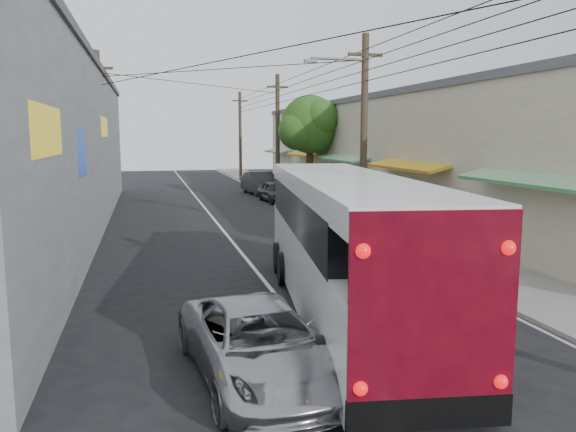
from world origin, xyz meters
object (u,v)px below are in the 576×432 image
at_px(pedestrian_near, 359,208).
at_px(jeepney, 259,344).
at_px(parked_suv, 346,218).
at_px(parked_car_far, 261,183).
at_px(coach_bus, 344,243).
at_px(parked_car_mid, 276,192).
at_px(pedestrian_far, 448,221).

bearing_deg(pedestrian_near, jeepney, 64.27).
height_order(parked_suv, parked_car_far, parked_suv).
xyz_separation_m(coach_bus, parked_suv, (3.39, 9.11, -0.85)).
bearing_deg(parked_car_far, parked_car_mid, -97.04).
bearing_deg(parked_car_mid, pedestrian_far, -84.13).
distance_m(parked_suv, pedestrian_far, 4.06).
relative_size(parked_car_mid, parked_car_far, 0.79).
bearing_deg(pedestrian_far, jeepney, 79.39).
bearing_deg(parked_suv, parked_car_mid, 96.09).
distance_m(pedestrian_near, pedestrian_far, 5.07).
distance_m(jeepney, parked_suv, 13.60).
bearing_deg(jeepney, parked_suv, 57.93).
relative_size(coach_bus, parked_car_mid, 2.99).
distance_m(jeepney, pedestrian_near, 15.95).
xyz_separation_m(jeepney, parked_car_mid, (6.00, 25.00, 0.01)).
relative_size(parked_car_mid, pedestrian_near, 2.30).
height_order(parked_car_far, pedestrian_near, pedestrian_near).
xyz_separation_m(coach_bus, pedestrian_near, (4.69, 11.08, -0.72)).
relative_size(pedestrian_near, pedestrian_far, 0.94).
bearing_deg(parked_car_mid, pedestrian_near, -87.71).
bearing_deg(parked_car_far, parked_suv, -97.04).
height_order(parked_suv, pedestrian_far, pedestrian_far).
relative_size(parked_car_mid, pedestrian_far, 2.16).
height_order(pedestrian_near, pedestrian_far, pedestrian_far).
bearing_deg(pedestrian_far, coach_bus, 77.87).
bearing_deg(pedestrian_near, coach_bus, 68.59).
bearing_deg(jeepney, pedestrian_far, 40.60).
bearing_deg(parked_car_far, jeepney, -108.46).
distance_m(jeepney, parked_car_mid, 25.71).
relative_size(coach_bus, pedestrian_near, 6.86).
height_order(jeepney, parked_car_mid, parked_car_mid).
xyz_separation_m(coach_bus, jeepney, (-2.61, -3.09, -1.03)).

